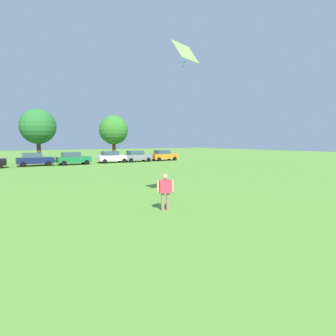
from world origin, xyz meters
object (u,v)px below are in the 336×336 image
object	(u,v)px
tree_far_right	(114,130)
tree_right	(38,127)
adult_bystander	(165,189)
parked_car_white_3	(112,157)
parked_car_gray_4	(137,156)
parked_car_orange_5	(164,155)
kite	(185,53)
parked_car_green_2	(73,158)
parked_car_navy_1	(34,159)

from	to	relation	value
tree_far_right	tree_right	bearing A→B (deg)	-177.83
adult_bystander	tree_far_right	distance (m)	35.40
tree_far_right	adult_bystander	bearing A→B (deg)	-107.80
adult_bystander	parked_car_white_3	size ratio (longest dim) A/B	0.39
tree_right	parked_car_gray_4	bearing A→B (deg)	-17.23
parked_car_orange_5	tree_far_right	bearing A→B (deg)	146.50
kite	parked_car_gray_4	distance (m)	31.51
kite	tree_far_right	distance (m)	34.61
adult_bystander	parked_car_green_2	xyz separation A→B (m)	(2.97, 28.43, -0.14)
parked_car_green_2	parked_car_orange_5	bearing A→B (deg)	2.55
parked_car_green_2	parked_car_orange_5	xyz separation A→B (m)	(14.47, 0.65, 0.00)
tree_right	parked_car_green_2	bearing A→B (deg)	-52.92
parked_car_white_3	tree_right	size ratio (longest dim) A/B	0.56
kite	parked_car_green_2	size ratio (longest dim) A/B	0.35
parked_car_orange_5	parked_car_white_3	bearing A→B (deg)	-179.55
parked_car_orange_5	tree_far_right	xyz separation A→B (m)	(-6.69, 4.43, 4.04)
parked_car_gray_4	tree_right	bearing A→B (deg)	162.77
parked_car_green_2	parked_car_navy_1	bearing A→B (deg)	172.52
parked_car_gray_4	parked_car_white_3	bearing A→B (deg)	179.74
adult_bystander	parked_car_orange_5	bearing A→B (deg)	-104.28
tree_right	tree_far_right	world-z (taller)	tree_right
adult_bystander	parked_car_navy_1	bearing A→B (deg)	-70.02
adult_bystander	tree_right	xyz separation A→B (m)	(-0.54, 33.07, 4.15)
parked_car_green_2	tree_far_right	xyz separation A→B (m)	(7.79, 5.07, 4.04)
kite	parked_car_green_2	world-z (taller)	kite
parked_car_white_3	parked_car_gray_4	world-z (taller)	same
kite	parked_car_gray_4	xyz separation A→B (m)	(11.33, 28.69, -6.43)
parked_car_navy_1	tree_right	bearing A→B (deg)	74.28
kite	parked_car_white_3	size ratio (longest dim) A/B	0.35
parked_car_navy_1	parked_car_orange_5	size ratio (longest dim) A/B	1.00
kite	tree_far_right	size ratio (longest dim) A/B	0.21
adult_bystander	parked_car_gray_4	xyz separation A→B (m)	(12.63, 28.99, -0.14)
adult_bystander	parked_car_gray_4	distance (m)	31.62
parked_car_orange_5	tree_right	xyz separation A→B (m)	(-17.98, 4.00, 4.29)
kite	tree_right	distance (m)	32.90
parked_car_gray_4	parked_car_orange_5	bearing A→B (deg)	1.03
tree_far_right	parked_car_green_2	bearing A→B (deg)	-146.92
parked_car_navy_1	parked_car_orange_5	xyz separation A→B (m)	(19.12, 0.04, 0.00)
adult_bystander	parked_car_orange_5	size ratio (longest dim) A/B	0.39
parked_car_green_2	tree_far_right	world-z (taller)	tree_far_right
tree_right	tree_far_right	bearing A→B (deg)	2.17
parked_car_green_2	parked_car_white_3	bearing A→B (deg)	5.84
parked_car_navy_1	tree_right	xyz separation A→B (m)	(1.14, 4.03, 4.29)
kite	parked_car_orange_5	xyz separation A→B (m)	(16.15, 28.78, -6.43)
parked_car_green_2	tree_right	xyz separation A→B (m)	(-3.51, 4.64, 4.29)
kite	tree_far_right	xyz separation A→B (m)	(9.46, 33.20, -2.40)
adult_bystander	tree_far_right	xyz separation A→B (m)	(10.76, 33.50, 3.89)
parked_car_white_3	parked_car_gray_4	distance (m)	4.01
parked_car_orange_5	parked_car_green_2	bearing A→B (deg)	-177.45
parked_car_gray_4	parked_car_orange_5	distance (m)	4.82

